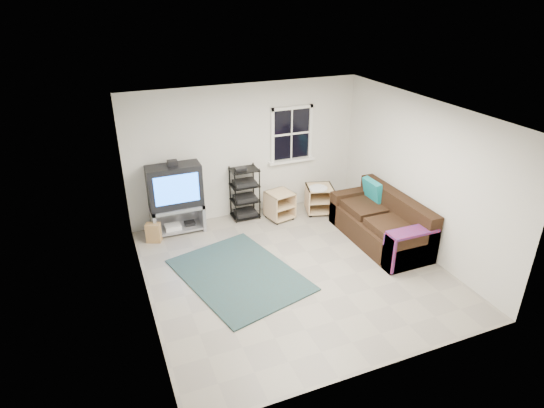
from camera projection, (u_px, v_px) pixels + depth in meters
name	position (u px, v px, depth m)	size (l,w,h in m)	color
room	(291.00, 138.00, 8.97)	(4.60, 4.62, 4.60)	gray
tv_unit	(175.00, 193.00, 8.26)	(0.96, 0.48, 1.41)	#929299
av_rack	(245.00, 196.00, 8.90)	(0.53, 0.39, 1.06)	black
side_table_left	(279.00, 204.00, 8.96)	(0.56, 0.56, 0.56)	tan
side_table_right	(319.00, 197.00, 9.18)	(0.64, 0.64, 0.59)	tan
sofa	(382.00, 224.00, 8.13)	(0.92, 2.07, 0.94)	black
shag_rug	(239.00, 275.00, 7.26)	(1.57, 2.16, 0.03)	#2F1F15
paper_bag	(154.00, 233.00, 8.15)	(0.25, 0.16, 0.36)	#9C7646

